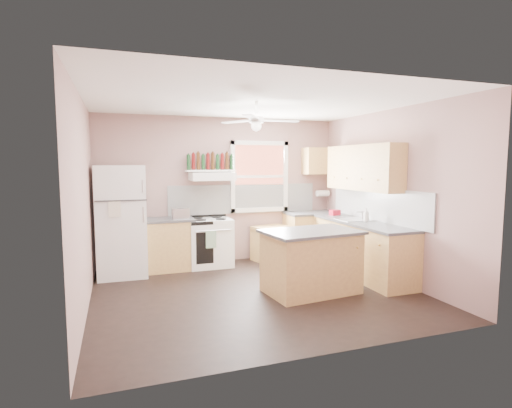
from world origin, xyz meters
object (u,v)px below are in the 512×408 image
object	(u,v)px
stove	(210,242)
cart	(271,243)
toaster	(181,214)
island	(311,263)
refrigerator	(122,221)

from	to	relation	value
stove	cart	world-z (taller)	stove
toaster	island	xyz separation A→B (m)	(1.58, -1.83, -0.56)
stove	island	distance (m)	2.21
toaster	stove	world-z (taller)	toaster
refrigerator	island	size ratio (longest dim) A/B	1.44
stove	cart	xyz separation A→B (m)	(1.21, 0.05, -0.10)
cart	island	size ratio (longest dim) A/B	0.52
toaster	stove	bearing A→B (deg)	7.28
cart	refrigerator	bearing A→B (deg)	167.70
refrigerator	cart	world-z (taller)	refrigerator
cart	island	distance (m)	2.00
toaster	stove	size ratio (longest dim) A/B	0.33
refrigerator	island	xyz separation A→B (m)	(2.55, -1.81, -0.48)
toaster	island	distance (m)	2.48
refrigerator	cart	distance (m)	2.77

